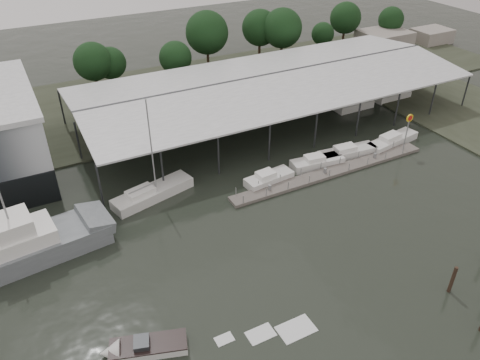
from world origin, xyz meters
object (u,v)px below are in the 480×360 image
shell_fuel_sign (408,125)px  grey_trawler (29,245)px  white_sailboat (152,193)px  speedboat_underway (141,348)px

shell_fuel_sign → grey_trawler: 47.33m
shell_fuel_sign → white_sailboat: 34.22m
speedboat_underway → grey_trawler: bearing=-50.6°
shell_fuel_sign → speedboat_underway: (-41.17, -14.22, -3.53)m
shell_fuel_sign → white_sailboat: size_ratio=0.45×
white_sailboat → speedboat_underway: 21.02m
white_sailboat → speedboat_underway: (-7.54, -19.62, -0.25)m
grey_trawler → speedboat_underway: bearing=-75.0°
grey_trawler → white_sailboat: white_sailboat is taller
grey_trawler → white_sailboat: bearing=10.5°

